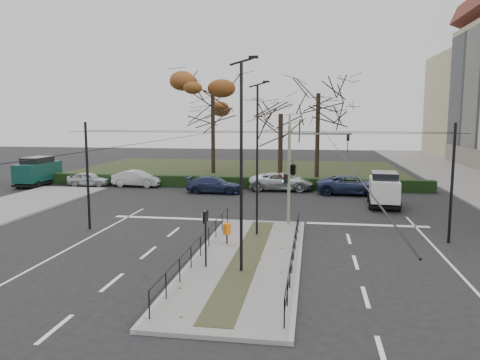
{
  "coord_description": "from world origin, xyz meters",
  "views": [
    {
      "loc": [
        2.77,
        -22.18,
        6.24
      ],
      "look_at": [
        -1.73,
        6.62,
        2.34
      ],
      "focal_mm": 35.0,
      "sensor_mm": 36.0,
      "label": 1
    }
  ],
  "objects_px": {
    "info_panel": "(205,223)",
    "parked_car_fourth": "(281,181)",
    "parked_car_third": "(214,185)",
    "parked_car_fifth": "(351,185)",
    "streetlamp_median_far": "(258,158)",
    "parked_car_first": "(89,179)",
    "bare_tree_center": "(318,99)",
    "green_van": "(38,171)",
    "rust_tree": "(213,89)",
    "traffic_light": "(295,167)",
    "white_van": "(384,188)",
    "bare_tree_near": "(281,119)",
    "streetlamp_median_near": "(242,165)",
    "parked_car_second": "(137,179)",
    "litter_bin": "(227,229)"
  },
  "relations": [
    {
      "from": "streetlamp_median_near",
      "to": "bare_tree_near",
      "type": "bearing_deg",
      "value": 90.71
    },
    {
      "from": "info_panel",
      "to": "rust_tree",
      "type": "bearing_deg",
      "value": 101.59
    },
    {
      "from": "parked_car_second",
      "to": "rust_tree",
      "type": "bearing_deg",
      "value": -20.52
    },
    {
      "from": "rust_tree",
      "to": "traffic_light",
      "type": "bearing_deg",
      "value": -67.65
    },
    {
      "from": "litter_bin",
      "to": "streetlamp_median_near",
      "type": "relative_size",
      "value": 0.12
    },
    {
      "from": "traffic_light",
      "to": "parked_car_fifth",
      "type": "height_order",
      "value": "traffic_light"
    },
    {
      "from": "bare_tree_center",
      "to": "white_van",
      "type": "bearing_deg",
      "value": -73.14
    },
    {
      "from": "traffic_light",
      "to": "green_van",
      "type": "relative_size",
      "value": 1.05
    },
    {
      "from": "streetlamp_median_near",
      "to": "streetlamp_median_far",
      "type": "xyz_separation_m",
      "value": [
        -0.09,
        5.96,
        -0.24
      ]
    },
    {
      "from": "parked_car_first",
      "to": "bare_tree_near",
      "type": "xyz_separation_m",
      "value": [
        17.15,
        4.61,
        5.44
      ]
    },
    {
      "from": "parked_car_fourth",
      "to": "streetlamp_median_far",
      "type": "bearing_deg",
      "value": 176.56
    },
    {
      "from": "parked_car_fifth",
      "to": "streetlamp_median_near",
      "type": "bearing_deg",
      "value": 167.07
    },
    {
      "from": "parked_car_fourth",
      "to": "parked_car_fifth",
      "type": "relative_size",
      "value": 1.0
    },
    {
      "from": "traffic_light",
      "to": "rust_tree",
      "type": "distance_m",
      "value": 26.96
    },
    {
      "from": "streetlamp_median_far",
      "to": "rust_tree",
      "type": "distance_m",
      "value": 28.84
    },
    {
      "from": "info_panel",
      "to": "parked_car_fifth",
      "type": "relative_size",
      "value": 0.42
    },
    {
      "from": "white_van",
      "to": "bare_tree_near",
      "type": "relative_size",
      "value": 0.55
    },
    {
      "from": "parked_car_first",
      "to": "info_panel",
      "type": "bearing_deg",
      "value": -146.38
    },
    {
      "from": "traffic_light",
      "to": "white_van",
      "type": "height_order",
      "value": "traffic_light"
    },
    {
      "from": "green_van",
      "to": "rust_tree",
      "type": "distance_m",
      "value": 19.87
    },
    {
      "from": "parked_car_third",
      "to": "bare_tree_near",
      "type": "relative_size",
      "value": 0.54
    },
    {
      "from": "parked_car_third",
      "to": "parked_car_fifth",
      "type": "bearing_deg",
      "value": -83.18
    },
    {
      "from": "white_van",
      "to": "bare_tree_near",
      "type": "bearing_deg",
      "value": 127.55
    },
    {
      "from": "parked_car_fourth",
      "to": "parked_car_fifth",
      "type": "xyz_separation_m",
      "value": [
        5.82,
        -1.36,
        0.0
      ]
    },
    {
      "from": "streetlamp_median_far",
      "to": "parked_car_third",
      "type": "bearing_deg",
      "value": 110.7
    },
    {
      "from": "green_van",
      "to": "parked_car_fourth",
      "type": "bearing_deg",
      "value": 1.47
    },
    {
      "from": "parked_car_second",
      "to": "green_van",
      "type": "relative_size",
      "value": 0.82
    },
    {
      "from": "white_van",
      "to": "green_van",
      "type": "relative_size",
      "value": 0.87
    },
    {
      "from": "green_van",
      "to": "bare_tree_near",
      "type": "relative_size",
      "value": 0.63
    },
    {
      "from": "bare_tree_center",
      "to": "streetlamp_median_far",
      "type": "bearing_deg",
      "value": -97.38
    },
    {
      "from": "traffic_light",
      "to": "info_panel",
      "type": "xyz_separation_m",
      "value": [
        -3.28,
        -8.46,
        -1.44
      ]
    },
    {
      "from": "traffic_light",
      "to": "streetlamp_median_far",
      "type": "distance_m",
      "value": 3.45
    },
    {
      "from": "parked_car_second",
      "to": "litter_bin",
      "type": "bearing_deg",
      "value": -144.16
    },
    {
      "from": "parked_car_first",
      "to": "green_van",
      "type": "distance_m",
      "value": 4.89
    },
    {
      "from": "litter_bin",
      "to": "parked_car_fifth",
      "type": "height_order",
      "value": "parked_car_fifth"
    },
    {
      "from": "streetlamp_median_far",
      "to": "bare_tree_center",
      "type": "distance_m",
      "value": 25.58
    },
    {
      "from": "parked_car_third",
      "to": "parked_car_fourth",
      "type": "distance_m",
      "value": 5.86
    },
    {
      "from": "bare_tree_center",
      "to": "green_van",
      "type": "bearing_deg",
      "value": -159.55
    },
    {
      "from": "parked_car_second",
      "to": "parked_car_third",
      "type": "distance_m",
      "value": 8.1
    },
    {
      "from": "streetlamp_median_far",
      "to": "parked_car_first",
      "type": "xyz_separation_m",
      "value": [
        -17.38,
        15.84,
        -3.52
      ]
    },
    {
      "from": "bare_tree_center",
      "to": "parked_car_fifth",
      "type": "xyz_separation_m",
      "value": [
        2.73,
        -10.28,
        -7.3
      ]
    },
    {
      "from": "streetlamp_median_far",
      "to": "parked_car_fifth",
      "type": "xyz_separation_m",
      "value": [
        5.97,
        14.8,
        -3.41
      ]
    },
    {
      "from": "white_van",
      "to": "bare_tree_near",
      "type": "distance_m",
      "value": 14.09
    },
    {
      "from": "info_panel",
      "to": "parked_car_fourth",
      "type": "bearing_deg",
      "value": 85.74
    },
    {
      "from": "streetlamp_median_far",
      "to": "parked_car_fourth",
      "type": "distance_m",
      "value": 16.51
    },
    {
      "from": "parked_car_fourth",
      "to": "bare_tree_center",
      "type": "bearing_deg",
      "value": -22.04
    },
    {
      "from": "parked_car_first",
      "to": "streetlamp_median_near",
      "type": "bearing_deg",
      "value": -144.25
    },
    {
      "from": "traffic_light",
      "to": "white_van",
      "type": "relative_size",
      "value": 1.2
    },
    {
      "from": "traffic_light",
      "to": "bare_tree_near",
      "type": "distance_m",
      "value": 17.93
    },
    {
      "from": "streetlamp_median_far",
      "to": "parked_car_first",
      "type": "distance_m",
      "value": 23.78
    }
  ]
}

